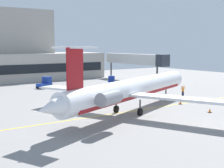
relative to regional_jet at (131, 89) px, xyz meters
The scene contains 9 objects.
ground 3.61m from the regional_jet, 13.58° to the left, with size 120.00×120.00×0.11m.
jet_bridge_west 37.84m from the regional_jet, 49.66° to the left, with size 2.40×21.79×6.54m.
regional_jet is the anchor object (origin of this frame).
pushback_tractor 28.96m from the regional_jet, 87.62° to the left, with size 3.30×2.97×2.23m.
belt_loader 26.60m from the regional_jet, 60.06° to the left, with size 2.97×3.19×2.21m.
marshaller 16.74m from the regional_jet, 19.78° to the left, with size 0.77×0.48×1.83m.
safety_cone_alpha 10.15m from the regional_jet, ahead, with size 0.47×0.47×0.55m.
safety_cone_bravo 10.44m from the regional_jet, 34.32° to the right, with size 0.47×0.47×0.55m.
safety_cone_charlie 7.33m from the regional_jet, 96.61° to the left, with size 0.47×0.47×0.55m.
Camera 1 is at (-27.83, -32.78, 8.63)m, focal length 53.21 mm.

